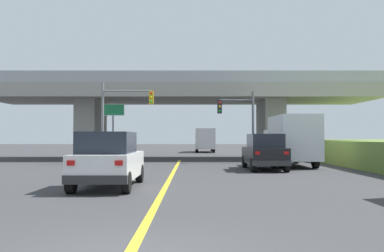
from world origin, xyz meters
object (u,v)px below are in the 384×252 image
box_truck (292,140)px  traffic_signal_farside (121,111)px  highway_sign (114,117)px  suv_crossing (265,152)px  traffic_signal_nearside (241,118)px  semi_truck_distant (206,140)px  suv_lead (110,160)px

box_truck → traffic_signal_farside: bearing=166.0°
box_truck → highway_sign: (-12.60, 6.45, 1.80)m
suv_crossing → traffic_signal_nearside: size_ratio=0.91×
traffic_signal_farside → semi_truck_distant: 23.83m
traffic_signal_nearside → traffic_signal_farside: size_ratio=0.90×
traffic_signal_nearside → semi_truck_distant: (-1.89, 22.38, -1.71)m
box_truck → traffic_signal_nearside: bearing=131.3°
suv_crossing → traffic_signal_farside: (-9.18, 6.12, 2.69)m
suv_crossing → semi_truck_distant: semi_truck_distant is taller
suv_lead → suv_crossing: (7.10, 8.51, -0.00)m
traffic_signal_farside → suv_lead: bearing=-81.9°
semi_truck_distant → box_truck: bearing=-79.5°
traffic_signal_nearside → highway_sign: (-9.75, 3.21, 0.20)m
suv_crossing → suv_lead: bearing=-130.2°
suv_crossing → semi_truck_distant: size_ratio=0.68×
traffic_signal_nearside → highway_sign: 10.27m
suv_crossing → traffic_signal_nearside: (-0.59, 6.50, 2.24)m
suv_lead → box_truck: 15.05m
suv_crossing → highway_sign: 14.40m
box_truck → traffic_signal_nearside: 4.60m
suv_lead → traffic_signal_farside: 15.01m
semi_truck_distant → suv_crossing: bearing=-85.1°
suv_crossing → box_truck: box_truck is taller
traffic_signal_farside → suv_crossing: bearing=-33.7°
traffic_signal_nearside → traffic_signal_farside: bearing=-177.5°
highway_sign → semi_truck_distant: size_ratio=0.68×
box_truck → suv_lead: bearing=-128.5°
box_truck → traffic_signal_farside: traffic_signal_farside is taller
suv_lead → box_truck: size_ratio=0.67×
suv_crossing → highway_sign: bearing=136.5°
semi_truck_distant → highway_sign: bearing=-112.3°
highway_sign → suv_crossing: bearing=-43.2°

